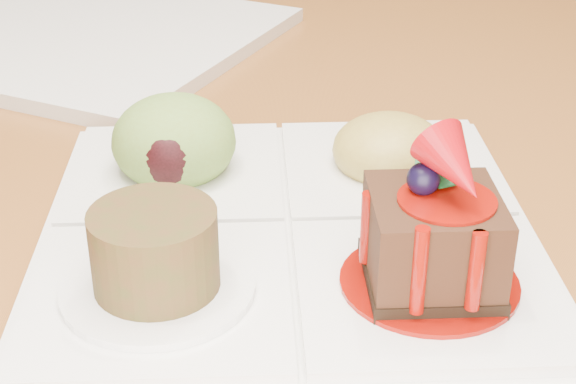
{
  "coord_description": "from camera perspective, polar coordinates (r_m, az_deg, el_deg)",
  "views": [
    {
      "loc": [
        0.05,
        -0.78,
        1.01
      ],
      "look_at": [
        0.05,
        -0.37,
        0.79
      ],
      "focal_mm": 55.0,
      "sensor_mm": 36.0,
      "label": 1
    }
  ],
  "objects": [
    {
      "name": "dining_table",
      "position": [
        0.85,
        -3.15,
        5.8
      ],
      "size": [
        1.0,
        1.8,
        0.75
      ],
      "color": "brown",
      "rests_on": "ground"
    },
    {
      "name": "sampler_plate",
      "position": [
        0.48,
        -0.24,
        -1.22
      ],
      "size": [
        0.28,
        0.28,
        0.1
      ],
      "rotation": [
        0.0,
        0.0,
        0.06
      ],
      "color": "silver",
      "rests_on": "dining_table"
    },
    {
      "name": "second_plate",
      "position": [
        0.82,
        -12.92,
        9.68
      ],
      "size": [
        0.39,
        0.39,
        0.01
      ],
      "primitive_type": "cube",
      "rotation": [
        0.0,
        0.0,
        -0.43
      ],
      "color": "silver",
      "rests_on": "dining_table"
    }
  ]
}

